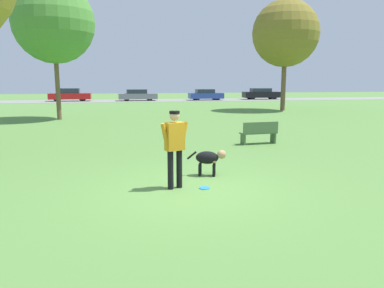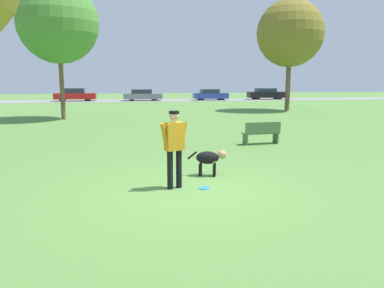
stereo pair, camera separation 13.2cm
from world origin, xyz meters
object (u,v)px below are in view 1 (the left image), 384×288
object	(u,v)px
parked_car_blue	(206,95)
parked_car_black	(261,94)
tree_far_right	(286,34)
frisbee	(205,188)
tree_far_left	(54,23)
parked_car_red	(70,95)
person	(175,143)
parked_car_grey	(138,95)
park_bench	(259,132)
dog	(209,158)

from	to	relation	value
parked_car_blue	parked_car_black	xyz separation A→B (m)	(7.17, 0.58, 0.05)
tree_far_right	frisbee	bearing A→B (deg)	-118.13
tree_far_left	parked_car_blue	bearing A→B (deg)	55.92
parked_car_red	parked_car_black	bearing A→B (deg)	-0.46
person	parked_car_blue	size ratio (longest dim) A/B	0.43
frisbee	tree_far_left	size ratio (longest dim) A/B	0.03
parked_car_red	tree_far_right	bearing A→B (deg)	-42.68
parked_car_red	frisbee	bearing A→B (deg)	-78.80
tree_far_left	parked_car_grey	bearing A→B (deg)	74.66
tree_far_right	tree_far_left	xyz separation A→B (m)	(-16.13, -4.02, -0.21)
tree_far_right	park_bench	world-z (taller)	tree_far_right
dog	parked_car_red	xyz separation A→B (m)	(-7.93, 35.15, 0.26)
parked_car_red	parked_car_black	size ratio (longest dim) A/B	0.98
frisbee	parked_car_blue	distance (m)	36.59
person	parked_car_blue	world-z (taller)	person
tree_far_right	parked_car_black	size ratio (longest dim) A/B	1.81
tree_far_right	park_bench	xyz separation A→B (m)	(-7.36, -14.54, -5.39)
tree_far_left	parked_car_black	size ratio (longest dim) A/B	1.72
dog	tree_far_right	xyz separation A→B (m)	(10.25, 18.75, 5.40)
person	park_bench	world-z (taller)	person
tree_far_right	parked_car_red	distance (m)	25.02
frisbee	parked_car_blue	size ratio (longest dim) A/B	0.06
parked_car_blue	parked_car_red	bearing A→B (deg)	177.30
parked_car_grey	park_bench	world-z (taller)	parked_car_grey
dog	frisbee	size ratio (longest dim) A/B	4.11
person	tree_far_left	xyz separation A→B (m)	(-4.88, 15.68, 4.61)
parked_car_blue	tree_far_right	bearing A→B (deg)	-81.24
tree_far_left	tree_far_right	bearing A→B (deg)	14.00
tree_far_right	park_bench	bearing A→B (deg)	-116.86
frisbee	parked_car_black	distance (m)	39.32
tree_far_left	park_bench	bearing A→B (deg)	-50.18
tree_far_right	parked_car_black	bearing A→B (deg)	74.70
tree_far_right	tree_far_left	size ratio (longest dim) A/B	1.05
parked_car_grey	parked_car_black	size ratio (longest dim) A/B	0.95
tree_far_left	person	bearing A→B (deg)	-72.69
person	parked_car_black	xyz separation A→B (m)	(15.75, 36.16, -0.34)
parked_car_black	parked_car_grey	bearing A→B (deg)	-175.84
parked_car_black	person	bearing A→B (deg)	-111.40
person	parked_car_red	world-z (taller)	person
parked_car_red	parked_car_black	distance (m)	22.68
dog	parked_car_grey	distance (m)	34.68
parked_car_black	frisbee	bearing A→B (deg)	-110.47
tree_far_right	parked_car_blue	size ratio (longest dim) A/B	2.09
tree_far_right	parked_car_grey	size ratio (longest dim) A/B	1.90
person	parked_car_grey	xyz separation A→B (m)	(0.59, 35.62, -0.38)
dog	parked_car_black	world-z (taller)	parked_car_black
tree_far_right	parked_car_blue	world-z (taller)	tree_far_right
dog	tree_far_left	size ratio (longest dim) A/B	0.12
tree_far_right	parked_car_black	world-z (taller)	tree_far_right
tree_far_right	parked_car_red	xyz separation A→B (m)	(-18.17, 16.41, -5.14)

